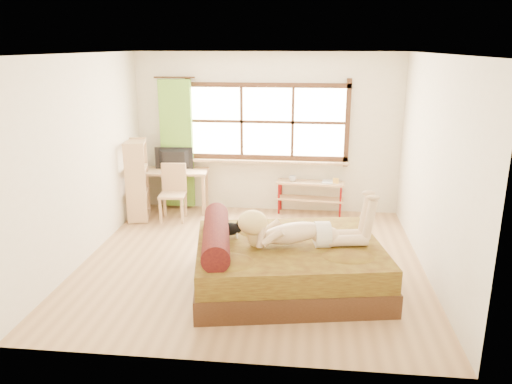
# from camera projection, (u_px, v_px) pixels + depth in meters

# --- Properties ---
(floor) EXTENTS (4.50, 4.50, 0.00)m
(floor) POSITION_uv_depth(u_px,v_px,m) (252.00, 261.00, 6.73)
(floor) COLOR #9E754C
(floor) RESTS_ON ground
(ceiling) EXTENTS (4.50, 4.50, 0.00)m
(ceiling) POSITION_uv_depth(u_px,v_px,m) (251.00, 54.00, 5.96)
(ceiling) COLOR white
(ceiling) RESTS_ON wall_back
(wall_back) EXTENTS (4.50, 0.00, 4.50)m
(wall_back) POSITION_uv_depth(u_px,v_px,m) (267.00, 133.00, 8.49)
(wall_back) COLOR silver
(wall_back) RESTS_ON floor
(wall_front) EXTENTS (4.50, 0.00, 4.50)m
(wall_front) POSITION_uv_depth(u_px,v_px,m) (221.00, 224.00, 4.20)
(wall_front) COLOR silver
(wall_front) RESTS_ON floor
(wall_left) EXTENTS (0.00, 4.50, 4.50)m
(wall_left) POSITION_uv_depth(u_px,v_px,m) (83.00, 159.00, 6.58)
(wall_left) COLOR silver
(wall_left) RESTS_ON floor
(wall_right) EXTENTS (0.00, 4.50, 4.50)m
(wall_right) POSITION_uv_depth(u_px,v_px,m) (434.00, 168.00, 6.11)
(wall_right) COLOR silver
(wall_right) RESTS_ON floor
(window) EXTENTS (2.80, 0.16, 1.46)m
(window) POSITION_uv_depth(u_px,v_px,m) (267.00, 124.00, 8.42)
(window) COLOR #FFEDBF
(window) RESTS_ON wall_back
(curtain) EXTENTS (0.55, 0.10, 2.20)m
(curtain) POSITION_uv_depth(u_px,v_px,m) (177.00, 144.00, 8.60)
(curtain) COLOR #559127
(curtain) RESTS_ON wall_back
(bed) EXTENTS (2.47, 2.12, 0.83)m
(bed) POSITION_uv_depth(u_px,v_px,m) (284.00, 263.00, 5.97)
(bed) COLOR #311B0E
(bed) RESTS_ON floor
(woman) EXTENTS (1.59, 0.70, 0.66)m
(woman) POSITION_uv_depth(u_px,v_px,m) (302.00, 219.00, 5.75)
(woman) COLOR #D6B28A
(woman) RESTS_ON bed
(kitten) EXTENTS (0.35, 0.19, 0.26)m
(kitten) POSITION_uv_depth(u_px,v_px,m) (230.00, 227.00, 6.04)
(kitten) COLOR black
(kitten) RESTS_ON bed
(desk) EXTENTS (1.22, 0.64, 0.74)m
(desk) POSITION_uv_depth(u_px,v_px,m) (173.00, 176.00, 8.57)
(desk) COLOR tan
(desk) RESTS_ON floor
(monitor) EXTENTS (0.66, 0.14, 0.38)m
(monitor) POSITION_uv_depth(u_px,v_px,m) (173.00, 159.00, 8.54)
(monitor) COLOR black
(monitor) RESTS_ON desk
(chair) EXTENTS (0.45, 0.45, 0.92)m
(chair) POSITION_uv_depth(u_px,v_px,m) (173.00, 189.00, 8.25)
(chair) COLOR tan
(chair) RESTS_ON floor
(pipe_shelf) EXTENTS (1.16, 0.38, 0.64)m
(pipe_shelf) POSITION_uv_depth(u_px,v_px,m) (311.00, 190.00, 8.51)
(pipe_shelf) COLOR tan
(pipe_shelf) RESTS_ON floor
(cup) EXTENTS (0.13, 0.13, 0.10)m
(cup) POSITION_uv_depth(u_px,v_px,m) (293.00, 178.00, 8.48)
(cup) COLOR gray
(cup) RESTS_ON pipe_shelf
(book) EXTENTS (0.20, 0.26, 0.02)m
(book) POSITION_uv_depth(u_px,v_px,m) (322.00, 181.00, 8.44)
(book) COLOR gray
(book) RESTS_ON pipe_shelf
(bookshelf) EXTENTS (0.45, 0.63, 1.32)m
(bookshelf) POSITION_uv_depth(u_px,v_px,m) (137.00, 180.00, 8.20)
(bookshelf) COLOR tan
(bookshelf) RESTS_ON floor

